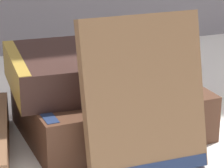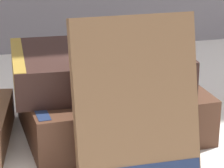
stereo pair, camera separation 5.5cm
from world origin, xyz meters
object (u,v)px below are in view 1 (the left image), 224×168
Objects in this scene: book_flat_top at (91,68)px; book_leaning_front at (144,101)px; book_flat_bottom at (108,109)px; pocket_watch at (131,43)px.

book_leaning_front is (0.02, -0.11, -0.00)m from book_flat_top.
book_leaning_front is (0.00, -0.09, 0.04)m from book_flat_bottom.
book_flat_bottom is 0.05m from book_flat_top.
pocket_watch is (0.03, 0.02, 0.07)m from book_flat_bottom.
book_flat_bottom is 1.32× the size of book_leaning_front.
book_flat_bottom is 1.03× the size of book_flat_top.
pocket_watch is at bearing 73.68° from book_leaning_front.
book_flat_top is at bearing -176.33° from pocket_watch.
pocket_watch is at bearing 6.45° from book_flat_top.
book_flat_top is at bearing 98.47° from book_leaning_front.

